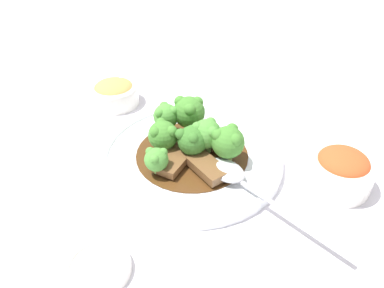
{
  "coord_description": "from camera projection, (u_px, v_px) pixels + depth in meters",
  "views": [
    {
      "loc": [
        0.04,
        0.45,
        0.38
      ],
      "look_at": [
        0.0,
        0.0,
        0.03
      ],
      "focal_mm": 35.0,
      "sensor_mm": 36.0,
      "label": 1
    }
  ],
  "objects": [
    {
      "name": "broccoli_floret_3",
      "position": [
        207.0,
        134.0,
        0.56
      ],
      "size": [
        0.05,
        0.05,
        0.06
      ],
      "color": "#7FA84C",
      "rests_on": "main_plate"
    },
    {
      "name": "sauce_dish",
      "position": [
        98.0,
        268.0,
        0.43
      ],
      "size": [
        0.07,
        0.07,
        0.01
      ],
      "color": "white",
      "rests_on": "ground_plane"
    },
    {
      "name": "side_bowl_kimchi",
      "position": [
        341.0,
        170.0,
        0.53
      ],
      "size": [
        0.09,
        0.09,
        0.06
      ],
      "color": "white",
      "rests_on": "ground_plane"
    },
    {
      "name": "serving_spoon",
      "position": [
        236.0,
        178.0,
        0.52
      ],
      "size": [
        0.16,
        0.19,
        0.01
      ],
      "color": "#B7B7BC",
      "rests_on": "main_plate"
    },
    {
      "name": "beef_strip_2",
      "position": [
        223.0,
        139.0,
        0.59
      ],
      "size": [
        0.06,
        0.05,
        0.01
      ],
      "color": "brown",
      "rests_on": "main_plate"
    },
    {
      "name": "broccoli_floret_5",
      "position": [
        188.0,
        112.0,
        0.6
      ],
      "size": [
        0.05,
        0.05,
        0.06
      ],
      "color": "#8EB756",
      "rests_on": "main_plate"
    },
    {
      "name": "ground_plane",
      "position": [
        192.0,
        161.0,
        0.59
      ],
      "size": [
        4.0,
        4.0,
        0.0
      ],
      "primitive_type": "plane",
      "color": "silver"
    },
    {
      "name": "side_bowl_appetizer",
      "position": [
        114.0,
        92.0,
        0.71
      ],
      "size": [
        0.09,
        0.09,
        0.05
      ],
      "color": "white",
      "rests_on": "ground_plane"
    },
    {
      "name": "main_plate",
      "position": [
        192.0,
        156.0,
        0.58
      ],
      "size": [
        0.28,
        0.28,
        0.02
      ],
      "color": "white",
      "rests_on": "ground_plane"
    },
    {
      "name": "broccoli_floret_4",
      "position": [
        163.0,
        135.0,
        0.56
      ],
      "size": [
        0.05,
        0.05,
        0.05
      ],
      "color": "#7FA84C",
      "rests_on": "main_plate"
    },
    {
      "name": "broccoli_floret_1",
      "position": [
        166.0,
        116.0,
        0.6
      ],
      "size": [
        0.04,
        0.04,
        0.05
      ],
      "color": "#7FA84C",
      "rests_on": "main_plate"
    },
    {
      "name": "broccoli_floret_0",
      "position": [
        190.0,
        140.0,
        0.55
      ],
      "size": [
        0.04,
        0.04,
        0.05
      ],
      "color": "#8EB756",
      "rests_on": "main_plate"
    },
    {
      "name": "broccoli_floret_2",
      "position": [
        156.0,
        159.0,
        0.53
      ],
      "size": [
        0.03,
        0.03,
        0.04
      ],
      "color": "#8EB756",
      "rests_on": "main_plate"
    },
    {
      "name": "beef_strip_1",
      "position": [
        173.0,
        161.0,
        0.55
      ],
      "size": [
        0.06,
        0.07,
        0.01
      ],
      "color": "brown",
      "rests_on": "main_plate"
    },
    {
      "name": "broccoli_floret_6",
      "position": [
        228.0,
        142.0,
        0.54
      ],
      "size": [
        0.05,
        0.05,
        0.06
      ],
      "color": "#8EB756",
      "rests_on": "main_plate"
    },
    {
      "name": "beef_strip_0",
      "position": [
        182.0,
        142.0,
        0.59
      ],
      "size": [
        0.05,
        0.06,
        0.01
      ],
      "color": "#56331E",
      "rests_on": "main_plate"
    },
    {
      "name": "beef_strip_3",
      "position": [
        208.0,
        168.0,
        0.54
      ],
      "size": [
        0.06,
        0.07,
        0.01
      ],
      "color": "brown",
      "rests_on": "main_plate"
    }
  ]
}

